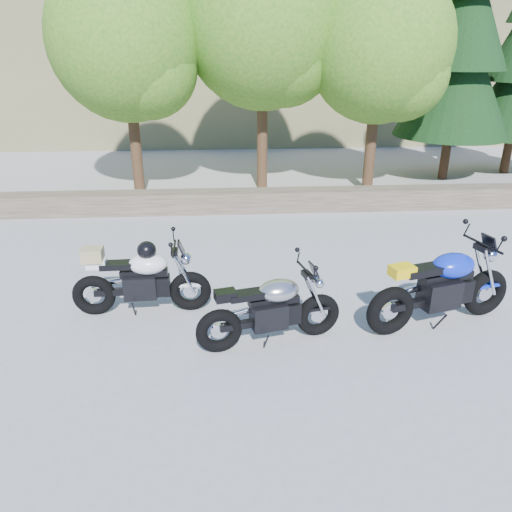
# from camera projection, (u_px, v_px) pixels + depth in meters

# --- Properties ---
(ground) EXTENTS (90.00, 90.00, 0.00)m
(ground) POSITION_uv_depth(u_px,v_px,m) (246.00, 335.00, 6.87)
(ground) COLOR gray
(ground) RESTS_ON ground
(stone_wall) EXTENTS (22.00, 0.55, 0.50)m
(stone_wall) POSITION_uv_depth(u_px,v_px,m) (235.00, 201.00, 11.82)
(stone_wall) COLOR #493C31
(stone_wall) RESTS_ON ground
(tree_decid_left) EXTENTS (3.67, 3.67, 5.62)m
(tree_decid_left) POSITION_uv_depth(u_px,v_px,m) (130.00, 46.00, 11.84)
(tree_decid_left) COLOR #382314
(tree_decid_left) RESTS_ON ground
(tree_decid_mid) EXTENTS (4.08, 4.08, 6.24)m
(tree_decid_mid) POSITION_uv_depth(u_px,v_px,m) (267.00, 28.00, 12.25)
(tree_decid_mid) COLOR #382314
(tree_decid_mid) RESTS_ON ground
(tree_decid_right) EXTENTS (3.54, 3.54, 5.41)m
(tree_decid_right) POSITION_uv_depth(u_px,v_px,m) (384.00, 52.00, 12.08)
(tree_decid_right) COLOR #382314
(tree_decid_right) RESTS_ON ground
(conifer_near) EXTENTS (3.17, 3.17, 7.06)m
(conifer_near) POSITION_uv_depth(u_px,v_px,m) (462.00, 44.00, 13.31)
(conifer_near) COLOR #382314
(conifer_near) RESTS_ON ground
(silver_bike) EXTENTS (1.97, 0.73, 1.00)m
(silver_bike) POSITION_uv_depth(u_px,v_px,m) (271.00, 310.00, 6.51)
(silver_bike) COLOR black
(silver_bike) RESTS_ON ground
(white_bike) EXTENTS (2.03, 0.64, 1.12)m
(white_bike) POSITION_uv_depth(u_px,v_px,m) (140.00, 278.00, 7.25)
(white_bike) COLOR black
(white_bike) RESTS_ON ground
(blue_bike) EXTENTS (2.29, 0.92, 1.17)m
(blue_bike) POSITION_uv_depth(u_px,v_px,m) (442.00, 288.00, 6.93)
(blue_bike) COLOR black
(blue_bike) RESTS_ON ground
(backpack) EXTENTS (0.29, 0.26, 0.35)m
(backpack) POSITION_uv_depth(u_px,v_px,m) (426.00, 292.00, 7.70)
(backpack) COLOR black
(backpack) RESTS_ON ground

